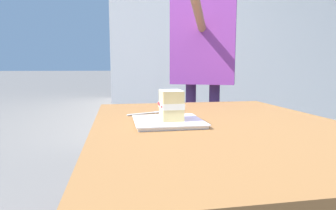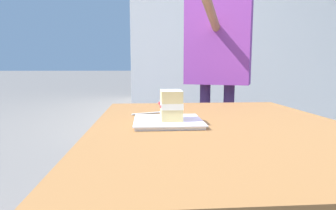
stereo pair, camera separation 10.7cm
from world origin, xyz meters
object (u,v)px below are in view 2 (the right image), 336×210
cake_slice (171,105)px  diner_person (218,46)px  dessert_plate (168,122)px  patio_table (220,149)px  dessert_fork (152,113)px

cake_slice → diner_person: diner_person is taller
dessert_plate → patio_table: bearing=85.9°
cake_slice → patio_table: bearing=86.2°
dessert_plate → diner_person: diner_person is taller
patio_table → dessert_fork: size_ratio=7.89×
dessert_plate → dessert_fork: 0.24m
cake_slice → diner_person: 1.07m
cake_slice → dessert_fork: cake_slice is taller
dessert_plate → diner_person: bearing=155.8°
diner_person → patio_table: bearing=-13.0°
cake_slice → dessert_fork: bearing=-164.1°
patio_table → dessert_plate: size_ratio=5.03×
dessert_fork → diner_person: (-0.70, 0.48, 0.35)m
patio_table → diner_person: diner_person is taller
cake_slice → dessert_fork: (-0.24, -0.07, -0.07)m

